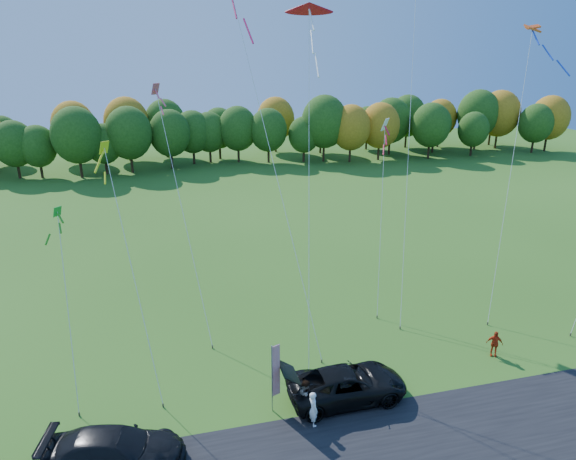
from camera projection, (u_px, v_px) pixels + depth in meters
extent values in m
plane|color=#2F5D18|center=(317.00, 399.00, 25.85)|extent=(160.00, 160.00, 0.00)
cube|color=black|center=(345.00, 457.00, 22.20)|extent=(90.00, 6.00, 0.01)
imported|color=black|center=(347.00, 384.00, 25.66)|extent=(6.05, 2.85, 1.67)
imported|color=black|center=(115.00, 451.00, 21.44)|extent=(6.17, 3.47, 1.69)
imported|color=white|center=(313.00, 409.00, 23.85)|extent=(0.54, 0.72, 1.78)
imported|color=gray|center=(306.00, 397.00, 24.55)|extent=(0.96, 1.09, 1.87)
imported|color=red|center=(494.00, 344.00, 29.27)|extent=(0.99, 0.77, 1.56)
cylinder|color=#999999|center=(272.00, 379.00, 24.44)|extent=(0.06, 0.06, 3.66)
cube|color=red|center=(276.00, 371.00, 24.45)|extent=(0.44, 0.20, 2.75)
cube|color=navy|center=(276.00, 352.00, 24.13)|extent=(0.43, 0.19, 0.71)
cylinder|color=#4C3F33|center=(322.00, 361.00, 28.83)|extent=(0.08, 0.08, 0.20)
cylinder|color=#4C3F33|center=(400.00, 328.00, 32.25)|extent=(0.08, 0.08, 0.20)
cylinder|color=#4C3F33|center=(309.00, 376.00, 27.50)|extent=(0.08, 0.08, 0.20)
cone|color=red|center=(309.00, 7.00, 29.77)|extent=(2.91, 2.23, 3.19)
cylinder|color=#4C3F33|center=(488.00, 324.00, 32.73)|extent=(0.08, 0.08, 0.20)
cube|color=#FF561C|center=(533.00, 29.00, 33.08)|extent=(2.82, 0.99, 1.10)
cylinder|color=#4C3F33|center=(163.00, 405.00, 25.27)|extent=(0.08, 0.08, 0.20)
cube|color=#CEDA17|center=(104.00, 148.00, 25.02)|extent=(1.07, 1.07, 1.27)
cylinder|color=#4C3F33|center=(79.00, 414.00, 24.67)|extent=(0.08, 0.08, 0.20)
cube|color=green|center=(57.00, 211.00, 24.96)|extent=(0.89, 0.89, 1.05)
cylinder|color=#4C3F33|center=(377.00, 317.00, 33.56)|extent=(0.08, 0.08, 0.20)
cube|color=white|center=(385.00, 124.00, 34.31)|extent=(1.39, 1.39, 1.66)
cylinder|color=#4C3F33|center=(212.00, 347.00, 30.20)|extent=(0.08, 0.08, 0.20)
cube|color=#CD445A|center=(155.00, 89.00, 32.58)|extent=(1.21, 1.21, 1.44)
cylinder|color=#4C3F33|center=(570.00, 335.00, 31.48)|extent=(0.08, 0.08, 0.20)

